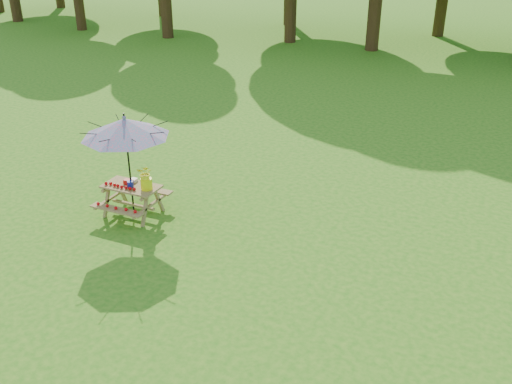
% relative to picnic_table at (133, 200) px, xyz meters
% --- Properties ---
extents(picnic_table, '(1.20, 1.32, 0.67)m').
position_rel_picnic_table_xyz_m(picnic_table, '(0.00, 0.00, 0.00)').
color(picnic_table, '#9C7246').
rests_on(picnic_table, ground).
extents(patio_umbrella, '(1.90, 1.90, 2.25)m').
position_rel_picnic_table_xyz_m(patio_umbrella, '(0.00, 0.00, 1.62)').
color(patio_umbrella, black).
rests_on(patio_umbrella, ground).
extents(produce_bins, '(0.28, 0.38, 0.13)m').
position_rel_picnic_table_xyz_m(produce_bins, '(-0.04, 0.03, 0.40)').
color(produce_bins, red).
rests_on(produce_bins, picnic_table).
extents(tomatoes_row, '(0.77, 0.13, 0.07)m').
position_rel_picnic_table_xyz_m(tomatoes_row, '(-0.15, -0.18, 0.38)').
color(tomatoes_row, red).
rests_on(tomatoes_row, picnic_table).
extents(flower_bucket, '(0.37, 0.34, 0.54)m').
position_rel_picnic_table_xyz_m(flower_bucket, '(0.40, -0.00, 0.63)').
color(flower_bucket, '#FCFF0D').
rests_on(flower_bucket, picnic_table).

